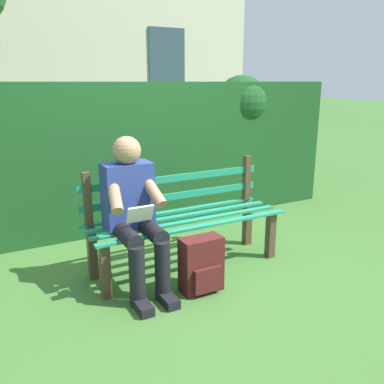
# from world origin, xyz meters

# --- Properties ---
(ground) EXTENTS (60.00, 60.00, 0.00)m
(ground) POSITION_xyz_m (0.00, 0.00, 0.00)
(ground) COLOR #3D6B2D
(park_bench) EXTENTS (1.72, 0.52, 0.89)m
(park_bench) POSITION_xyz_m (0.00, -0.07, 0.44)
(park_bench) COLOR #4C3828
(park_bench) RESTS_ON ground
(person_seated) EXTENTS (0.44, 0.73, 1.19)m
(person_seated) POSITION_xyz_m (0.51, 0.10, 0.63)
(person_seated) COLOR navy
(person_seated) RESTS_ON ground
(hedge_backdrop) EXTENTS (5.42, 0.78, 1.67)m
(hedge_backdrop) POSITION_xyz_m (0.13, -1.43, 0.83)
(hedge_backdrop) COLOR #19471E
(hedge_backdrop) RESTS_ON ground
(backpack) EXTENTS (0.33, 0.24, 0.44)m
(backpack) POSITION_xyz_m (0.09, 0.43, 0.21)
(backpack) COLOR #4C1919
(backpack) RESTS_ON ground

